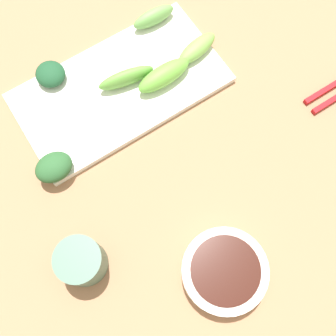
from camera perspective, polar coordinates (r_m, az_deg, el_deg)
tabletop at (r=0.62m, az=-1.32°, el=0.12°), size 2.10×2.10×0.02m
sauce_bowl at (r=0.56m, az=7.86°, el=-14.07°), size 0.11×0.11×0.03m
serving_plate at (r=0.66m, az=-6.67°, el=11.02°), size 0.17×0.32×0.01m
broccoli_stalk_0 at (r=0.64m, az=-0.57°, el=12.81°), size 0.03×0.09×0.03m
broccoli_stalk_1 at (r=0.70m, az=-2.02°, el=20.34°), size 0.03×0.07×0.03m
broccoli_stalk_2 at (r=0.67m, az=4.07°, el=16.31°), size 0.04×0.08×0.03m
broccoli_stalk_3 at (r=0.64m, az=-5.87°, el=12.42°), size 0.04×0.09×0.03m
broccoli_leafy_4 at (r=0.60m, az=-15.66°, el=0.11°), size 0.04×0.06×0.03m
broccoli_leafy_5 at (r=0.67m, az=-16.10°, el=12.48°), size 0.05×0.05×0.02m
tea_cup at (r=0.56m, az=-11.97°, el=-12.65°), size 0.06×0.06×0.06m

